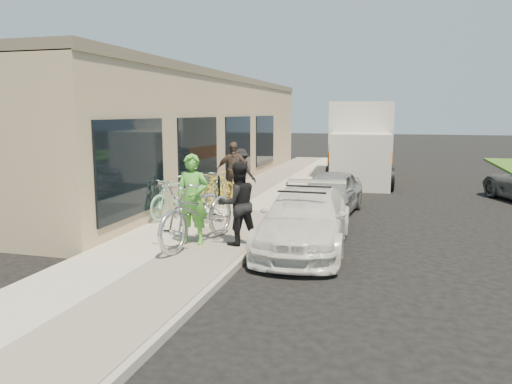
# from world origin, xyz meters

# --- Properties ---
(ground) EXTENTS (120.00, 120.00, 0.00)m
(ground) POSITION_xyz_m (0.00, 0.00, 0.00)
(ground) COLOR black
(ground) RESTS_ON ground
(sidewalk) EXTENTS (3.00, 34.00, 0.15)m
(sidewalk) POSITION_xyz_m (-2.00, 3.00, 0.07)
(sidewalk) COLOR #BAB5A7
(sidewalk) RESTS_ON ground
(curb) EXTENTS (0.12, 34.00, 0.13)m
(curb) POSITION_xyz_m (-0.45, 3.00, 0.07)
(curb) COLOR #A29C94
(curb) RESTS_ON ground
(storefront) EXTENTS (3.60, 20.00, 4.22)m
(storefront) POSITION_xyz_m (-5.24, 7.99, 2.12)
(storefront) COLOR tan
(storefront) RESTS_ON ground
(bike_rack) EXTENTS (0.26, 0.54, 0.82)m
(bike_rack) POSITION_xyz_m (-2.77, 3.78, 0.64)
(bike_rack) COLOR black
(bike_rack) RESTS_ON sidewalk
(sandwich_board) EXTENTS (0.67, 0.67, 0.89)m
(sandwich_board) POSITION_xyz_m (-3.39, 7.54, 0.61)
(sandwich_board) COLOR black
(sandwich_board) RESTS_ON sidewalk
(sedan_white) EXTENTS (1.94, 4.36, 1.28)m
(sedan_white) POSITION_xyz_m (0.51, 0.01, 0.62)
(sedan_white) COLOR white
(sedan_white) RESTS_ON ground
(sedan_silver) EXTENTS (1.78, 3.71, 1.22)m
(sedan_silver) POSITION_xyz_m (0.56, 3.77, 0.61)
(sedan_silver) COLOR #A3A3A8
(sedan_silver) RESTS_ON ground
(moving_truck) EXTENTS (2.97, 6.83, 3.28)m
(moving_truck) POSITION_xyz_m (0.81, 11.61, 1.45)
(moving_truck) COLOR silver
(moving_truck) RESTS_ON ground
(tandem_bike) EXTENTS (1.41, 2.74, 1.37)m
(tandem_bike) POSITION_xyz_m (-1.53, -0.84, 0.84)
(tandem_bike) COLOR silver
(tandem_bike) RESTS_ON sidewalk
(woman_rider) EXTENTS (0.72, 0.51, 1.86)m
(woman_rider) POSITION_xyz_m (-1.70, -0.77, 1.08)
(woman_rider) COLOR green
(woman_rider) RESTS_ON sidewalk
(man_standing) EXTENTS (1.05, 1.02, 1.71)m
(man_standing) POSITION_xyz_m (-0.78, -0.58, 1.00)
(man_standing) COLOR black
(man_standing) RESTS_ON sidewalk
(cruiser_bike_a) EXTENTS (0.97, 1.88, 1.08)m
(cruiser_bike_a) POSITION_xyz_m (-3.15, 1.45, 0.69)
(cruiser_bike_a) COLOR #7EBCA3
(cruiser_bike_a) RESTS_ON sidewalk
(cruiser_bike_b) EXTENTS (0.78, 1.95, 1.01)m
(cruiser_bike_b) POSITION_xyz_m (-2.98, 3.68, 0.65)
(cruiser_bike_b) COLOR #7EBCA3
(cruiser_bike_b) RESTS_ON sidewalk
(cruiser_bike_c) EXTENTS (0.91, 1.64, 0.95)m
(cruiser_bike_c) POSITION_xyz_m (-2.73, 3.64, 0.62)
(cruiser_bike_c) COLOR gold
(cruiser_bike_c) RESTS_ON sidewalk
(bystander_a) EXTENTS (1.05, 0.66, 1.56)m
(bystander_a) POSITION_xyz_m (-2.46, 4.99, 0.93)
(bystander_a) COLOR black
(bystander_a) RESTS_ON sidewalk
(bystander_b) EXTENTS (1.14, 0.66, 1.82)m
(bystander_b) POSITION_xyz_m (-2.50, 4.35, 1.06)
(bystander_b) COLOR #504039
(bystander_b) RESTS_ON sidewalk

